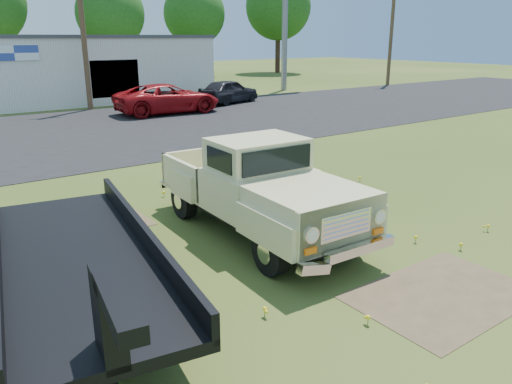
# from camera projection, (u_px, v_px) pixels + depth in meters

# --- Properties ---
(ground) EXTENTS (140.00, 140.00, 0.00)m
(ground) POSITION_uv_depth(u_px,v_px,m) (261.00, 255.00, 9.64)
(ground) COLOR #334616
(ground) RESTS_ON ground
(asphalt_lot) EXTENTS (90.00, 14.00, 0.02)m
(asphalt_lot) POSITION_uv_depth(u_px,v_px,m) (52.00, 136.00, 21.23)
(asphalt_lot) COLOR black
(asphalt_lot) RESTS_ON ground
(dirt_patch_a) EXTENTS (3.00, 2.00, 0.01)m
(dirt_patch_a) POSITION_uv_depth(u_px,v_px,m) (443.00, 295.00, 8.16)
(dirt_patch_a) COLOR brown
(dirt_patch_a) RESTS_ON ground
(dirt_patch_b) EXTENTS (2.20, 1.60, 0.01)m
(dirt_patch_b) POSITION_uv_depth(u_px,v_px,m) (97.00, 224.00, 11.22)
(dirt_patch_b) COLOR brown
(dirt_patch_b) RESTS_ON ground
(commercial_building) EXTENTS (14.20, 8.20, 4.15)m
(commercial_building) POSITION_uv_depth(u_px,v_px,m) (93.00, 67.00, 33.23)
(commercial_building) COLOR silver
(commercial_building) RESTS_ON ground
(utility_pole_mid) EXTENTS (1.60, 0.30, 9.00)m
(utility_pole_mid) POSITION_uv_depth(u_px,v_px,m) (83.00, 26.00, 27.51)
(utility_pole_mid) COLOR #3F2F1D
(utility_pole_mid) RESTS_ON ground
(utility_pole_east) EXTENTS (1.60, 0.30, 9.00)m
(utility_pole_east) POSITION_uv_depth(u_px,v_px,m) (392.00, 30.00, 42.08)
(utility_pole_east) COLOR #3F2F1D
(utility_pole_east) RESTS_ON ground
(treeline_e) EXTENTS (6.08, 6.08, 9.04)m
(treeline_e) POSITION_uv_depth(u_px,v_px,m) (110.00, 14.00, 44.72)
(treeline_e) COLOR #362118
(treeline_e) RESTS_ON ground
(treeline_f) EXTENTS (6.40, 6.40, 9.52)m
(treeline_f) POSITION_uv_depth(u_px,v_px,m) (194.00, 14.00, 52.16)
(treeline_f) COLOR #362118
(treeline_f) RESTS_ON ground
(treeline_g) EXTENTS (7.36, 7.36, 10.95)m
(treeline_g) POSITION_uv_depth(u_px,v_px,m) (278.00, 7.00, 56.32)
(treeline_g) COLOR #362118
(treeline_g) RESTS_ON ground
(vintage_pickup_truck) EXTENTS (2.46, 5.81, 2.08)m
(vintage_pickup_truck) POSITION_uv_depth(u_px,v_px,m) (257.00, 187.00, 10.44)
(vintage_pickup_truck) COLOR #BEB77F
(vintage_pickup_truck) RESTS_ON ground
(flatbed_trailer) EXTENTS (3.26, 6.96, 1.83)m
(flatbed_trailer) POSITION_uv_depth(u_px,v_px,m) (75.00, 251.00, 7.61)
(flatbed_trailer) COLOR black
(flatbed_trailer) RESTS_ON ground
(red_pickup) EXTENTS (5.82, 2.86, 1.59)m
(red_pickup) POSITION_uv_depth(u_px,v_px,m) (168.00, 99.00, 27.23)
(red_pickup) COLOR maroon
(red_pickup) RESTS_ON ground
(dark_sedan) EXTENTS (4.69, 2.96, 1.49)m
(dark_sedan) POSITION_uv_depth(u_px,v_px,m) (229.00, 91.00, 31.35)
(dark_sedan) COLOR black
(dark_sedan) RESTS_ON ground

